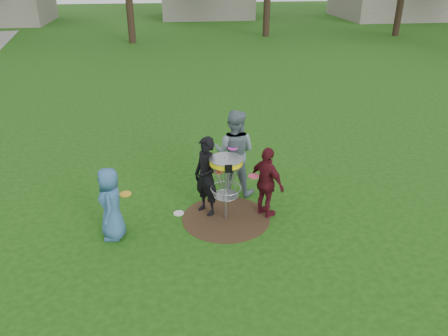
{
  "coord_description": "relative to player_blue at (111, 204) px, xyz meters",
  "views": [
    {
      "loc": [
        -1.06,
        -7.54,
        4.78
      ],
      "look_at": [
        0.0,
        0.3,
        1.0
      ],
      "focal_mm": 35.0,
      "sensor_mm": 36.0,
      "label": 1
    }
  ],
  "objects": [
    {
      "name": "held_discs",
      "position": [
        1.89,
        0.52,
        0.29
      ],
      "size": [
        2.69,
        1.38,
        0.33
      ],
      "color": "gold",
      "rests_on": "ground"
    },
    {
      "name": "player_maroon",
      "position": [
        3.03,
        0.37,
        0.04
      ],
      "size": [
        0.78,
        0.94,
        1.5
      ],
      "primitive_type": "imported",
      "rotation": [
        0.0,
        0.0,
        2.14
      ],
      "color": "#53131D",
      "rests_on": "ground"
    },
    {
      "name": "dirt_patch",
      "position": [
        2.2,
        0.34,
        -0.71
      ],
      "size": [
        1.8,
        1.8,
        0.01
      ],
      "primitive_type": "cylinder",
      "color": "#47331E",
      "rests_on": "ground"
    },
    {
      "name": "disc_golf_basket",
      "position": [
        2.2,
        0.34,
        0.31
      ],
      "size": [
        0.66,
        0.67,
        1.38
      ],
      "color": "#9EA0A5",
      "rests_on": "ground"
    },
    {
      "name": "disc_on_grass",
      "position": [
        1.24,
        0.65,
        -0.7
      ],
      "size": [
        0.22,
        0.22,
        0.02
      ],
      "primitive_type": "cylinder",
      "color": "silver",
      "rests_on": "ground"
    },
    {
      "name": "player_blue",
      "position": [
        0.0,
        0.0,
        0.0
      ],
      "size": [
        0.45,
        0.7,
        1.43
      ],
      "primitive_type": "imported",
      "rotation": [
        0.0,
        0.0,
        -1.57
      ],
      "color": "#366395",
      "rests_on": "ground"
    },
    {
      "name": "player_black",
      "position": [
        1.84,
        0.64,
        0.12
      ],
      "size": [
        0.69,
        0.73,
        1.67
      ],
      "primitive_type": "imported",
      "rotation": [
        0.0,
        0.0,
        -0.92
      ],
      "color": "black",
      "rests_on": "ground"
    },
    {
      "name": "player_grey",
      "position": [
        2.54,
        1.47,
        0.26
      ],
      "size": [
        1.16,
        1.05,
        1.94
      ],
      "primitive_type": "imported",
      "rotation": [
        0.0,
        0.0,
        2.73
      ],
      "color": "slate",
      "rests_on": "ground"
    },
    {
      "name": "ground",
      "position": [
        2.2,
        0.34,
        -0.71
      ],
      "size": [
        100.0,
        100.0,
        0.0
      ],
      "primitive_type": "plane",
      "color": "#19470F",
      "rests_on": "ground"
    }
  ]
}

